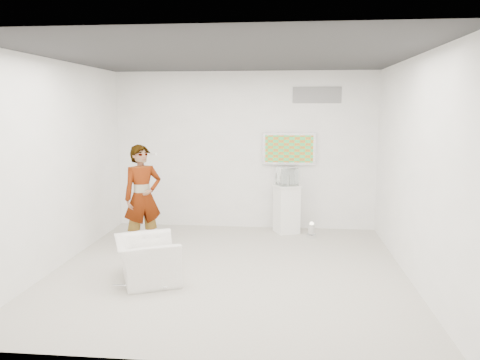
{
  "coord_description": "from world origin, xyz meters",
  "views": [
    {
      "loc": [
        0.82,
        -6.42,
        2.32
      ],
      "look_at": [
        0.1,
        0.6,
        1.22
      ],
      "focal_mm": 35.0,
      "sensor_mm": 36.0,
      "label": 1
    }
  ],
  "objects": [
    {
      "name": "room",
      "position": [
        0.0,
        0.0,
        1.5
      ],
      "size": [
        5.01,
        5.01,
        3.0
      ],
      "color": "#B6B4A7",
      "rests_on": "ground"
    },
    {
      "name": "wii_remote",
      "position": [
        -1.41,
        1.17,
        1.55
      ],
      "size": [
        0.13,
        0.1,
        0.03
      ],
      "primitive_type": "cube",
      "rotation": [
        0.0,
        0.0,
        0.99
      ],
      "color": "white",
      "rests_on": "person"
    },
    {
      "name": "armchair",
      "position": [
        -1.04,
        -0.54,
        0.3
      ],
      "size": [
        1.09,
        1.15,
        0.59
      ],
      "primitive_type": "imported",
      "rotation": [
        0.0,
        0.0,
        1.99
      ],
      "color": "white",
      "rests_on": "room"
    },
    {
      "name": "pedestal",
      "position": [
        0.82,
        2.16,
        0.45
      ],
      "size": [
        0.58,
        0.58,
        0.9
      ],
      "primitive_type": "cube",
      "rotation": [
        0.0,
        0.0,
        0.41
      ],
      "color": "white",
      "rests_on": "room"
    },
    {
      "name": "console",
      "position": [
        0.82,
        2.16,
        1.0
      ],
      "size": [
        0.05,
        0.14,
        0.19
      ],
      "primitive_type": "cube",
      "rotation": [
        0.0,
        0.0,
        0.03
      ],
      "color": "white",
      "rests_on": "pedestal"
    },
    {
      "name": "tv",
      "position": [
        0.85,
        2.45,
        1.55
      ],
      "size": [
        1.0,
        0.08,
        0.6
      ],
      "primitive_type": "cube",
      "color": "silver",
      "rests_on": "room"
    },
    {
      "name": "person",
      "position": [
        -1.53,
        0.91,
        0.86
      ],
      "size": [
        0.75,
        0.7,
        1.73
      ],
      "primitive_type": "imported",
      "rotation": [
        0.0,
        0.0,
        0.6
      ],
      "color": "white",
      "rests_on": "room"
    },
    {
      "name": "logo_decal",
      "position": [
        1.35,
        2.49,
        2.55
      ],
      "size": [
        0.9,
        0.02,
        0.3
      ],
      "primitive_type": "cube",
      "color": "gray",
      "rests_on": "room"
    },
    {
      "name": "floor_uplight",
      "position": [
        1.27,
        1.85,
        0.14
      ],
      "size": [
        0.23,
        0.23,
        0.27
      ],
      "primitive_type": "cylinder",
      "rotation": [
        0.0,
        0.0,
        0.43
      ],
      "color": "white",
      "rests_on": "room"
    },
    {
      "name": "vitrine",
      "position": [
        0.82,
        2.16,
        1.06
      ],
      "size": [
        0.43,
        0.43,
        0.33
      ],
      "primitive_type": "cube",
      "rotation": [
        0.0,
        0.0,
        0.43
      ],
      "color": "white",
      "rests_on": "pedestal"
    }
  ]
}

